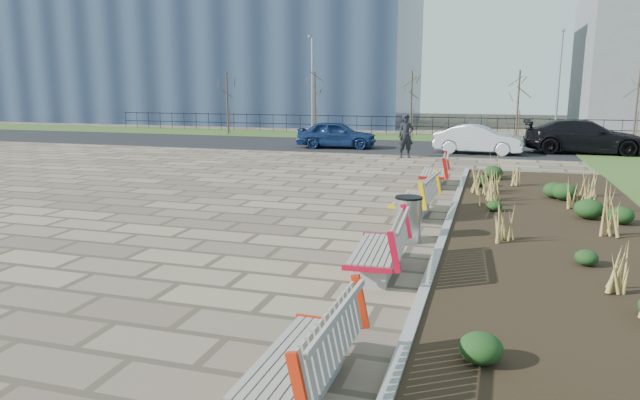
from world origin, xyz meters
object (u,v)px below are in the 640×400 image
(bench_c, at_px, (414,196))
(litter_bin, at_px, (408,220))
(bench_a, at_px, (297,353))
(bench_b, at_px, (376,246))
(lamp_west, at_px, (312,88))
(pedestrian, at_px, (406,136))
(car_silver, at_px, (478,139))
(bench_d, at_px, (433,171))
(car_black, at_px, (584,137))
(car_blue, at_px, (336,134))
(lamp_east, at_px, (558,88))

(bench_c, bearing_deg, litter_bin, -81.02)
(litter_bin, bearing_deg, bench_c, 95.09)
(bench_a, height_order, bench_c, same)
(bench_a, distance_m, bench_b, 4.10)
(bench_c, relative_size, lamp_west, 0.35)
(pedestrian, xyz_separation_m, lamp_west, (-7.04, 8.31, 2.08))
(car_silver, xyz_separation_m, lamp_west, (-10.12, 5.98, 2.35))
(bench_c, height_order, bench_d, same)
(bench_d, relative_size, car_black, 0.38)
(bench_d, bearing_deg, bench_a, -93.26)
(litter_bin, bearing_deg, bench_a, -91.89)
(bench_a, xyz_separation_m, lamp_west, (-9.00, 28.74, 2.54))
(bench_c, height_order, car_black, car_black)
(bench_a, relative_size, bench_d, 1.00)
(bench_b, height_order, lamp_west, lamp_west)
(bench_a, bearing_deg, lamp_west, 108.73)
(pedestrian, bearing_deg, car_blue, 122.57)
(bench_b, xyz_separation_m, car_black, (5.89, 20.19, 0.31))
(car_blue, bearing_deg, lamp_west, 21.46)
(lamp_east, bearing_deg, lamp_west, 180.00)
(lamp_west, bearing_deg, car_black, -16.64)
(bench_b, xyz_separation_m, lamp_east, (5.00, 24.64, 2.54))
(lamp_east, bearing_deg, bench_d, -107.92)
(lamp_east, bearing_deg, car_black, -78.75)
(car_silver, height_order, lamp_east, lamp_east)
(bench_a, bearing_deg, bench_c, 91.34)
(bench_a, distance_m, car_black, 25.00)
(bench_b, distance_m, car_black, 21.03)
(litter_bin, relative_size, lamp_west, 0.15)
(litter_bin, bearing_deg, lamp_west, 112.39)
(lamp_west, bearing_deg, lamp_east, 0.00)
(litter_bin, xyz_separation_m, car_black, (5.67, 17.91, 0.35))
(bench_b, bearing_deg, car_silver, 83.16)
(bench_b, height_order, lamp_east, lamp_east)
(bench_c, distance_m, lamp_west, 22.07)
(pedestrian, bearing_deg, lamp_east, 27.92)
(bench_a, distance_m, car_silver, 22.79)
(litter_bin, relative_size, lamp_east, 0.15)
(bench_d, xyz_separation_m, lamp_west, (-9.00, 15.46, 2.54))
(bench_a, height_order, lamp_east, lamp_east)
(bench_b, relative_size, car_blue, 0.52)
(bench_a, relative_size, bench_b, 1.00)
(bench_b, relative_size, car_silver, 0.52)
(bench_d, height_order, pedestrian, pedestrian)
(bench_c, distance_m, bench_d, 4.54)
(bench_a, height_order, car_blue, car_blue)
(bench_b, distance_m, bench_d, 9.18)
(bench_d, xyz_separation_m, car_blue, (-5.95, 9.98, 0.21))
(litter_bin, height_order, car_blue, car_blue)
(lamp_east, bearing_deg, bench_b, -101.47)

